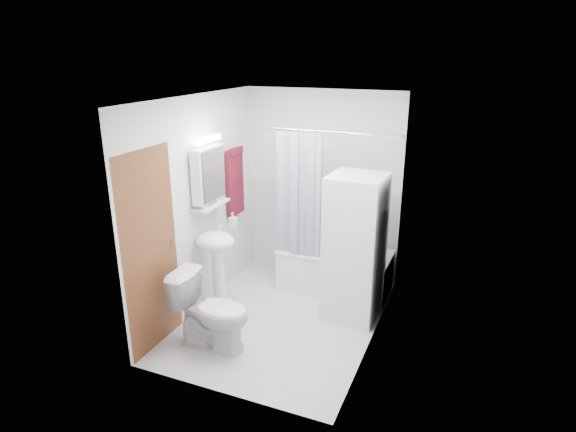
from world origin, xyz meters
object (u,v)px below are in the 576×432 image
at_px(bathtub, 335,268).
at_px(sink, 216,253).
at_px(washer_dryer, 354,248).
at_px(toilet, 212,312).

xyz_separation_m(bathtub, sink, (-1.07, -0.99, 0.42)).
distance_m(bathtub, sink, 1.52).
distance_m(sink, washer_dryer, 1.51).
height_order(bathtub, sink, sink).
bearing_deg(toilet, washer_dryer, -46.56).
relative_size(bathtub, sink, 1.29).
height_order(sink, toilet, sink).
bearing_deg(sink, bathtub, 42.57).
distance_m(sink, toilet, 0.78).
bearing_deg(washer_dryer, sink, -158.49).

